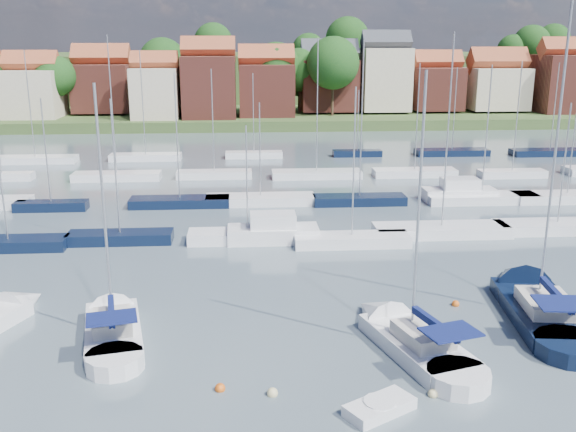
{
  "coord_description": "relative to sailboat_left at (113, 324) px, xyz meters",
  "views": [
    {
      "loc": [
        -7.49,
        -27.55,
        15.03
      ],
      "look_at": [
        -4.57,
        14.0,
        3.67
      ],
      "focal_mm": 40.0,
      "sensor_mm": 36.0,
      "label": 1
    }
  ],
  "objects": [
    {
      "name": "sailboat_navy",
      "position": [
        23.9,
        1.72,
        -0.01
      ],
      "size": [
        5.25,
        13.93,
        18.72
      ],
      "rotation": [
        0.0,
        0.0,
        1.45
      ],
      "color": "black",
      "rests_on": "ground"
    },
    {
      "name": "marina_field",
      "position": [
        16.57,
        30.44,
        0.07
      ],
      "size": [
        79.62,
        41.41,
        15.93
      ],
      "color": "white",
      "rests_on": "ground"
    },
    {
      "name": "far_shore_town",
      "position": [
        16.89,
        127.96,
        4.25
      ],
      "size": [
        212.46,
        90.0,
        22.27
      ],
      "color": "#40562B",
      "rests_on": "ground"
    },
    {
      "name": "sailboat_left",
      "position": [
        0.0,
        0.0,
        0.0
      ],
      "size": [
        4.86,
        10.81,
        14.27
      ],
      "rotation": [
        0.0,
        0.0,
        1.78
      ],
      "color": "white",
      "rests_on": "ground"
    },
    {
      "name": "buoy_b",
      "position": [
        8.25,
        -7.15,
        -0.36
      ],
      "size": [
        0.49,
        0.49,
        0.49
      ],
      "primitive_type": "sphere",
      "color": "beige",
      "rests_on": "ground"
    },
    {
      "name": "sailboat_centre",
      "position": [
        15.25,
        -2.45,
        -0.0
      ],
      "size": [
        5.95,
        11.4,
        15.01
      ],
      "rotation": [
        0.0,
        0.0,
        1.86
      ],
      "color": "white",
      "rests_on": "ground"
    },
    {
      "name": "buoy_c",
      "position": [
        5.94,
        -6.58,
        -0.36
      ],
      "size": [
        0.47,
        0.47,
        0.47
      ],
      "primitive_type": "sphere",
      "color": "#D85914",
      "rests_on": "ground"
    },
    {
      "name": "buoy_e",
      "position": [
        19.48,
        1.99,
        -0.36
      ],
      "size": [
        0.46,
        0.46,
        0.46
      ],
      "primitive_type": "sphere",
      "color": "#D85914",
      "rests_on": "ground"
    },
    {
      "name": "tender",
      "position": [
        12.66,
        -8.84,
        -0.11
      ],
      "size": [
        3.3,
        2.74,
        0.65
      ],
      "rotation": [
        0.0,
        0.0,
        0.53
      ],
      "color": "white",
      "rests_on": "ground"
    },
    {
      "name": "ground",
      "position": [
        14.66,
        35.29,
        -0.36
      ],
      "size": [
        260.0,
        260.0,
        0.0
      ],
      "primitive_type": "plane",
      "color": "#44535D",
      "rests_on": "ground"
    },
    {
      "name": "buoy_d",
      "position": [
        15.27,
        -7.72,
        -0.36
      ],
      "size": [
        0.46,
        0.46,
        0.46
      ],
      "primitive_type": "sphere",
      "color": "beige",
      "rests_on": "ground"
    }
  ]
}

